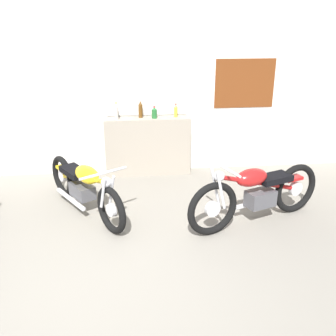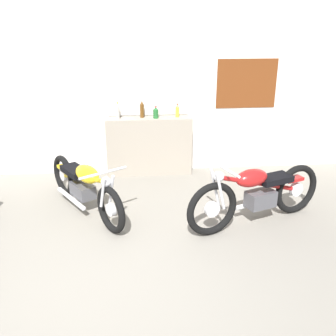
{
  "view_description": "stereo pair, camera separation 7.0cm",
  "coord_description": "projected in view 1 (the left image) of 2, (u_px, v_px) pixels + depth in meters",
  "views": [
    {
      "loc": [
        0.41,
        -3.13,
        2.53
      ],
      "look_at": [
        0.9,
        1.52,
        0.7
      ],
      "focal_mm": 42.0,
      "sensor_mm": 36.0,
      "label": 1
    },
    {
      "loc": [
        0.48,
        -3.14,
        2.53
      ],
      "look_at": [
        0.9,
        1.52,
        0.7
      ],
      "focal_mm": 42.0,
      "sensor_mm": 36.0,
      "label": 2
    }
  ],
  "objects": [
    {
      "name": "bottle_right_center",
      "position": [
        176.0,
        111.0,
        6.41
      ],
      "size": [
        0.06,
        0.06,
        0.22
      ],
      "color": "gold",
      "rests_on": "sill_counter"
    },
    {
      "name": "ground_plane",
      "position": [
        92.0,
        296.0,
        3.78
      ],
      "size": [
        24.0,
        24.0,
        0.0
      ],
      "primitive_type": "plane",
      "color": "gray"
    },
    {
      "name": "motorcycle_yellow",
      "position": [
        84.0,
        186.0,
        5.28
      ],
      "size": [
        1.15,
        1.74,
        0.76
      ],
      "color": "black",
      "rests_on": "ground_plane"
    },
    {
      "name": "motorcycle_red",
      "position": [
        257.0,
        193.0,
        4.99
      ],
      "size": [
        1.91,
        0.89,
        0.87
      ],
      "color": "black",
      "rests_on": "ground_plane"
    },
    {
      "name": "sill_counter",
      "position": [
        148.0,
        146.0,
        6.55
      ],
      "size": [
        1.41,
        0.28,
        0.96
      ],
      "color": "gray",
      "rests_on": "ground_plane"
    },
    {
      "name": "bottle_left_center",
      "position": [
        140.0,
        110.0,
        6.36
      ],
      "size": [
        0.06,
        0.06,
        0.29
      ],
      "color": "#5B3814",
      "rests_on": "sill_counter"
    },
    {
      "name": "bottle_center",
      "position": [
        154.0,
        113.0,
        6.34
      ],
      "size": [
        0.09,
        0.09,
        0.19
      ],
      "color": "#23662D",
      "rests_on": "sill_counter"
    },
    {
      "name": "bottle_leftmost",
      "position": [
        116.0,
        112.0,
        6.26
      ],
      "size": [
        0.06,
        0.06,
        0.28
      ],
      "color": "#B7B2A8",
      "rests_on": "sill_counter"
    },
    {
      "name": "wall_back",
      "position": [
        103.0,
        90.0,
        6.32
      ],
      "size": [
        10.0,
        0.07,
        2.8
      ],
      "color": "silver",
      "rests_on": "ground_plane"
    }
  ]
}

